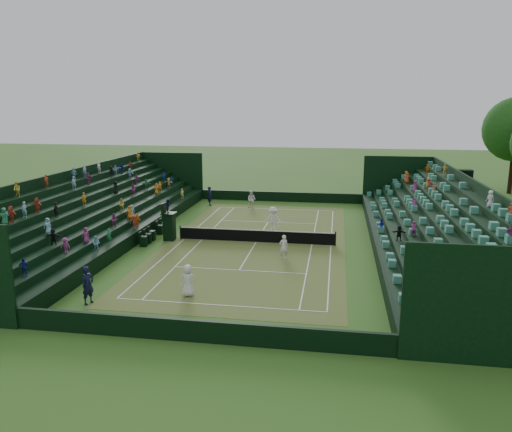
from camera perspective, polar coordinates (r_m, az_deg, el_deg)
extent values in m
plane|color=#36641F|center=(36.87, 0.00, -3.03)|extent=(160.00, 160.00, 0.00)
cube|color=#3B6F25|center=(36.87, 0.00, -3.02)|extent=(12.97, 26.77, 0.01)
cube|color=black|center=(52.10, 2.81, 2.22)|extent=(17.17, 0.20, 1.00)
cube|color=black|center=(22.13, -6.80, -12.91)|extent=(17.17, 0.20, 1.00)
cube|color=black|center=(36.40, 13.32, -2.78)|extent=(0.20, 31.77, 1.00)
cube|color=black|center=(38.97, -12.42, -1.70)|extent=(0.20, 31.77, 1.00)
cube|color=black|center=(36.44, 14.10, -2.81)|extent=(0.80, 32.00, 1.00)
cube|color=black|center=(36.46, 15.37, -2.50)|extent=(0.80, 32.00, 1.45)
cube|color=black|center=(36.50, 16.64, -2.20)|extent=(0.80, 32.00, 1.90)
cube|color=black|center=(36.56, 17.91, -1.90)|extent=(0.80, 32.00, 2.35)
cube|color=black|center=(36.64, 19.17, -1.60)|extent=(0.80, 32.00, 2.80)
cube|color=black|center=(36.74, 20.42, -1.29)|extent=(0.80, 32.00, 3.25)
cube|color=black|center=(36.86, 21.67, -0.99)|extent=(0.80, 32.00, 3.70)
cube|color=black|center=(36.99, 22.90, -0.69)|extent=(0.80, 32.00, 4.15)
cube|color=black|center=(37.03, 23.70, -0.16)|extent=(0.20, 32.00, 4.90)
cube|color=black|center=(39.15, -13.10, -1.67)|extent=(0.80, 32.00, 1.00)
cube|color=black|center=(39.40, -14.19, -1.30)|extent=(0.80, 32.00, 1.45)
cube|color=black|center=(39.67, -15.27, -0.93)|extent=(0.80, 32.00, 1.90)
cube|color=black|center=(39.96, -16.33, -0.57)|extent=(0.80, 32.00, 2.35)
cube|color=black|center=(40.26, -17.38, -0.21)|extent=(0.80, 32.00, 2.80)
cube|color=black|center=(40.57, -18.41, 0.14)|extent=(0.80, 32.00, 3.25)
cube|color=black|center=(40.90, -19.43, 0.49)|extent=(0.80, 32.00, 3.70)
cube|color=black|center=(41.24, -20.43, 0.83)|extent=(0.80, 32.00, 4.15)
cube|color=black|center=(41.42, -21.07, 1.35)|extent=(0.20, 32.00, 4.90)
cylinder|color=black|center=(38.06, -8.63, -1.85)|extent=(0.10, 0.10, 1.06)
cylinder|color=black|center=(36.28, 9.06, -2.59)|extent=(0.10, 0.10, 1.06)
cube|color=black|center=(36.75, 0.00, -2.34)|extent=(11.57, 0.02, 0.86)
cube|color=white|center=(36.63, 0.00, -1.63)|extent=(11.57, 0.04, 0.07)
cylinder|color=black|center=(52.94, 21.46, 2.61)|extent=(0.16, 0.16, 3.00)
cylinder|color=black|center=(53.28, 23.04, 2.54)|extent=(0.16, 0.16, 3.00)
cube|color=black|center=(52.84, 22.42, 4.50)|extent=(2.00, 1.00, 0.80)
cylinder|color=black|center=(63.33, 27.11, 4.04)|extent=(0.50, 0.50, 3.88)
cube|color=black|center=(37.81, -9.87, -1.26)|extent=(0.77, 0.77, 1.99)
cube|color=black|center=(37.57, -9.93, 0.29)|extent=(0.99, 0.99, 0.11)
cube|color=black|center=(37.61, -10.51, 0.88)|extent=(0.09, 0.99, 0.77)
imported|color=black|center=(37.45, -9.96, 1.14)|extent=(0.55, 0.61, 1.03)
cube|color=black|center=(36.68, -12.72, -2.84)|extent=(0.46, 0.46, 0.74)
cube|color=black|center=(36.64, -13.09, -2.12)|extent=(0.06, 0.46, 0.46)
cube|color=black|center=(37.39, -12.27, -2.52)|extent=(0.46, 0.46, 0.74)
cube|color=black|center=(37.36, -12.63, -1.81)|extent=(0.06, 0.46, 0.46)
cube|color=black|center=(38.11, -11.83, -2.21)|extent=(0.46, 0.46, 0.74)
cube|color=black|center=(38.08, -12.19, -1.51)|extent=(0.06, 0.46, 0.46)
cube|color=black|center=(39.74, -10.91, -1.55)|extent=(0.46, 0.46, 0.74)
cube|color=black|center=(39.71, -11.25, -0.88)|extent=(0.06, 0.46, 0.46)
cube|color=black|center=(40.47, -10.53, -1.27)|extent=(0.46, 0.46, 0.74)
cube|color=black|center=(40.44, -10.86, -0.62)|extent=(0.06, 0.46, 0.46)
cube|color=black|center=(41.20, -10.15, -1.00)|extent=(0.46, 0.46, 0.74)
cube|color=black|center=(41.17, -10.48, -0.36)|extent=(0.06, 0.46, 0.46)
imported|color=silver|center=(26.89, -7.79, -7.32)|extent=(0.92, 0.67, 1.74)
imported|color=white|center=(32.93, 3.19, -3.53)|extent=(0.67, 0.53, 1.62)
imported|color=silver|center=(48.46, -0.51, 1.90)|extent=(1.00, 0.87, 1.77)
imported|color=white|center=(39.69, 1.96, -0.39)|extent=(1.33, 0.81, 2.02)
imported|color=black|center=(50.12, -5.29, 2.29)|extent=(0.67, 0.81, 1.90)
imported|color=black|center=(27.04, -18.67, -7.50)|extent=(0.71, 0.85, 2.00)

